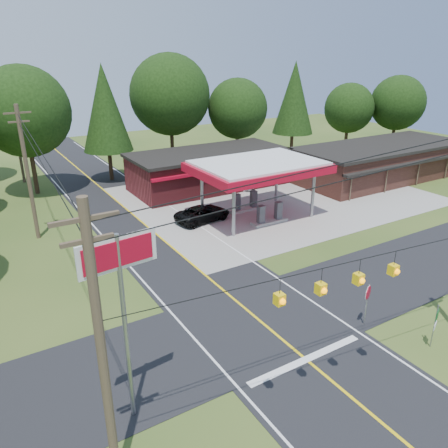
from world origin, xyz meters
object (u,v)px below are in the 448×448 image
sedan_car (236,182)px  octagonal_stop_sign (368,296)px  suv_car (203,214)px  big_stop_sign (121,284)px  gas_canopy (258,169)px

sedan_car → octagonal_stop_sign: (-7.56, -24.01, 1.02)m
suv_car → octagonal_stop_sign: 17.55m
sedan_car → big_stop_sign: bearing=-158.6°
big_stop_sign → suv_car: bearing=53.7°
gas_canopy → big_stop_sign: size_ratio=1.37×
gas_canopy → suv_car: gas_canopy is taller
suv_car → sedan_car: 9.97m
suv_car → octagonal_stop_sign: bearing=171.5°
suv_car → sedan_car: bearing=-57.8°
sedan_car → big_stop_sign: 31.32m
big_stop_sign → octagonal_stop_sign: big_stop_sign is taller
octagonal_stop_sign → gas_canopy: bearing=74.3°
suv_car → octagonal_stop_sign: size_ratio=2.09×
gas_canopy → suv_car: 5.95m
suv_car → big_stop_sign: big_stop_sign is taller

